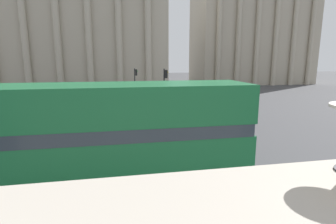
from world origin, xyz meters
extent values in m
cylinder|color=black|center=(2.42, 8.10, 0.53)|extent=(1.06, 0.22, 1.06)
cylinder|color=black|center=(2.42, 5.60, 0.53)|extent=(1.06, 0.22, 1.06)
cylinder|color=black|center=(-4.92, 8.10, 0.53)|extent=(1.06, 0.22, 1.06)
cube|color=#196638|center=(-1.25, 6.85, 1.36)|extent=(10.14, 2.50, 1.67)
cube|color=#2D3842|center=(-1.25, 6.85, 2.43)|extent=(9.94, 2.52, 0.45)
cube|color=#196638|center=(-1.25, 6.85, 3.34)|extent=(10.14, 2.50, 1.37)
cube|color=#B2A893|center=(-8.66, 42.33, 8.41)|extent=(30.21, 12.92, 16.82)
cylinder|color=#B2A893|center=(-12.69, 35.42, 7.15)|extent=(0.90, 0.90, 14.30)
cylinder|color=#B2A893|center=(-8.66, 35.42, 7.15)|extent=(0.90, 0.90, 14.30)
cylinder|color=#B2A893|center=(-4.63, 35.42, 7.15)|extent=(0.90, 0.90, 14.30)
cylinder|color=#B2A893|center=(-0.60, 35.42, 7.15)|extent=(0.90, 0.90, 14.30)
cylinder|color=#B2A893|center=(3.42, 35.42, 7.15)|extent=(0.90, 0.90, 14.30)
cube|color=#B2A893|center=(27.07, 50.39, 9.78)|extent=(24.08, 11.07, 19.55)
cylinder|color=#B2A893|center=(17.44, 44.41, 8.31)|extent=(0.90, 0.90, 16.62)
cylinder|color=#B2A893|center=(21.29, 44.41, 8.31)|extent=(0.90, 0.90, 16.62)
cylinder|color=#B2A893|center=(25.15, 44.41, 8.31)|extent=(0.90, 0.90, 16.62)
cylinder|color=#B2A893|center=(29.00, 44.41, 8.31)|extent=(0.90, 0.90, 16.62)
cylinder|color=#B2A893|center=(32.85, 44.41, 8.31)|extent=(0.90, 0.90, 16.62)
cylinder|color=#B2A893|center=(36.71, 44.41, 8.31)|extent=(0.90, 0.90, 16.62)
cylinder|color=black|center=(4.83, 11.05, 1.68)|extent=(0.12, 0.12, 3.37)
cube|color=black|center=(5.01, 11.05, 2.92)|extent=(0.20, 0.24, 0.70)
sphere|color=red|center=(5.12, 11.05, 3.07)|extent=(0.14, 0.14, 0.14)
cylinder|color=black|center=(2.95, 19.68, 2.07)|extent=(0.12, 0.12, 4.15)
cube|color=black|center=(3.13, 19.68, 3.70)|extent=(0.20, 0.24, 0.70)
sphere|color=gold|center=(3.24, 19.68, 3.85)|extent=(0.14, 0.14, 0.14)
cylinder|color=black|center=(0.94, 27.77, 1.97)|extent=(0.12, 0.12, 3.94)
cube|color=black|center=(1.12, 27.77, 3.49)|extent=(0.20, 0.24, 0.70)
sphere|color=green|center=(1.23, 27.77, 3.64)|extent=(0.14, 0.14, 0.14)
cylinder|color=black|center=(-4.46, 28.61, 0.30)|extent=(0.60, 0.18, 0.60)
cylinder|color=black|center=(-4.46, 26.86, 0.30)|extent=(0.60, 0.18, 0.60)
cylinder|color=black|center=(-7.26, 28.61, 0.30)|extent=(0.60, 0.18, 0.60)
cylinder|color=black|center=(-7.26, 26.86, 0.30)|extent=(0.60, 0.18, 0.60)
cube|color=black|center=(-5.86, 27.74, 0.57)|extent=(4.20, 1.75, 0.55)
cube|color=#2D3842|center=(-6.06, 27.74, 1.10)|extent=(1.89, 1.61, 0.50)
cylinder|color=#282B33|center=(-2.03, 21.86, 0.41)|extent=(0.14, 0.14, 0.83)
cylinder|color=#282B33|center=(-1.85, 21.86, 0.41)|extent=(0.14, 0.14, 0.83)
cylinder|color=slate|center=(-1.94, 21.86, 1.16)|extent=(0.32, 0.32, 0.66)
sphere|color=tan|center=(-1.94, 21.86, 1.60)|extent=(0.22, 0.22, 0.22)
cylinder|color=#282B33|center=(-2.05, 29.85, 0.41)|extent=(0.14, 0.14, 0.82)
cylinder|color=#282B33|center=(-1.87, 29.85, 0.41)|extent=(0.14, 0.14, 0.82)
cylinder|color=#606638|center=(-1.96, 29.85, 1.14)|extent=(0.32, 0.32, 0.65)
sphere|color=tan|center=(-1.96, 29.85, 1.58)|extent=(0.22, 0.22, 0.22)
cylinder|color=#282B33|center=(0.91, 14.22, 0.42)|extent=(0.14, 0.14, 0.84)
cylinder|color=#282B33|center=(1.09, 14.22, 0.42)|extent=(0.14, 0.14, 0.84)
cylinder|color=yellow|center=(1.00, 14.22, 1.17)|extent=(0.32, 0.32, 0.66)
sphere|color=tan|center=(1.00, 14.22, 1.61)|extent=(0.23, 0.23, 0.23)
cylinder|color=#282B33|center=(0.39, 31.27, 0.40)|extent=(0.14, 0.14, 0.80)
cylinder|color=#282B33|center=(0.57, 31.27, 0.40)|extent=(0.14, 0.14, 0.80)
cylinder|color=black|center=(0.48, 31.27, 1.11)|extent=(0.32, 0.32, 0.63)
sphere|color=tan|center=(0.48, 31.27, 1.53)|extent=(0.22, 0.22, 0.22)
camera|label=1|loc=(-0.94, -2.58, 4.85)|focal=28.00mm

